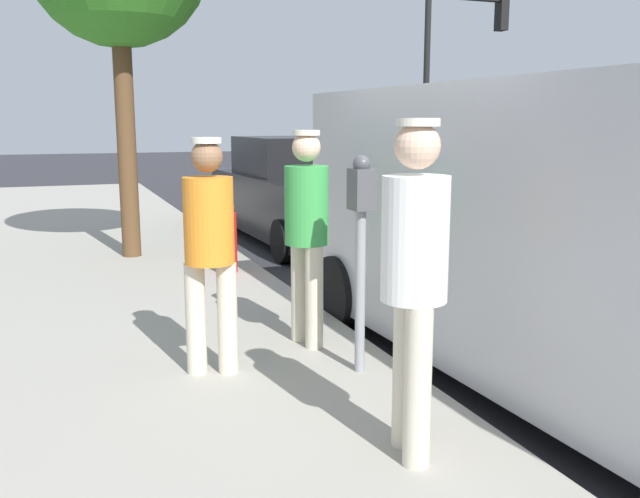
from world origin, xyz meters
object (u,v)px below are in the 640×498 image
Objects in this scene: pedestrian_in_green at (307,224)px; pedestrian_in_white at (414,268)px; pedestrian_in_orange at (209,242)px; traffic_light_corner at (455,58)px; fire_hydrant at (227,237)px; parking_meter_near at (361,227)px; parked_van at (594,231)px; parked_sedan_behind at (299,194)px.

pedestrian_in_white is at bearing 86.18° from pedestrian_in_green.
pedestrian_in_orange is 14.62m from traffic_light_corner.
pedestrian_in_orange is 0.98× the size of pedestrian_in_green.
fire_hydrant is at bearing 45.18° from traffic_light_corner.
parking_meter_near is 1.04m from pedestrian_in_orange.
traffic_light_corner is 6.05× the size of fire_hydrant.
parked_van reaches higher than parking_meter_near.
parked_sedan_behind is at bearing -105.69° from parking_meter_near.
parking_meter_near is 6.47m from parked_sedan_behind.
parked_sedan_behind is at bearing -92.07° from parked_van.
pedestrian_in_white is 0.33× the size of parked_van.
pedestrian_in_white is 0.40× the size of parked_sedan_behind.
pedestrian_in_orange is 0.91m from pedestrian_in_green.
parked_van is (-1.64, 1.27, 0.04)m from pedestrian_in_green.
traffic_light_corner is at bearing -117.87° from parked_van.
parking_meter_near is 0.29× the size of parked_van.
pedestrian_in_green is 2.89m from fire_hydrant.
pedestrian_in_orange is 0.37× the size of parked_sedan_behind.
pedestrian_in_orange is 0.32× the size of traffic_light_corner.
parked_sedan_behind is 0.85× the size of traffic_light_corner.
traffic_light_corner is 11.81m from fire_hydrant.
parked_sedan_behind is at bearing -114.88° from pedestrian_in_orange.
traffic_light_corner is (-8.94, -11.31, 2.43)m from pedestrian_in_orange.
pedestrian_in_green is (-0.84, -0.36, 0.03)m from pedestrian_in_orange.
pedestrian_in_green is at bearing 89.24° from fire_hydrant.
pedestrian_in_orange is 1.91× the size of fire_hydrant.
pedestrian_in_orange is (0.98, -0.34, -0.10)m from parking_meter_near.
parked_van is (-2.48, 0.91, 0.07)m from pedestrian_in_orange.
parking_meter_near is 1.26m from pedestrian_in_white.
pedestrian_in_orange is 0.31× the size of parked_van.
pedestrian_in_green is (0.14, -0.71, -0.07)m from parking_meter_near.
fire_hydrant is (-0.04, -2.83, -0.54)m from pedestrian_in_green.
traffic_light_corner is at bearing -128.32° from pedestrian_in_orange.
pedestrian_in_orange is at bearing 51.68° from traffic_light_corner.
parked_van reaches higher than pedestrian_in_green.
pedestrian_in_white is 1.89m from parked_van.
parked_van reaches higher than pedestrian_in_orange.
parked_sedan_behind reaches higher than fire_hydrant.
pedestrian_in_white is 1.05× the size of pedestrian_in_green.
fire_hydrant is (1.85, 2.67, -0.18)m from parked_sedan_behind.
pedestrian_in_orange reaches higher than fire_hydrant.
parking_meter_near is 0.91× the size of pedestrian_in_green.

